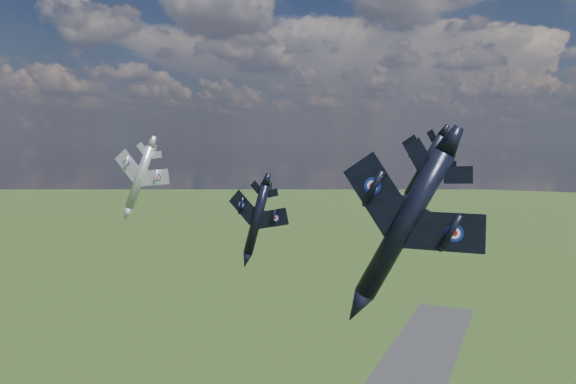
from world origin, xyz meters
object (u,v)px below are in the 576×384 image
at_px(jet_lead_navy, 257,219).
at_px(jet_left_silver, 140,177).
at_px(jet_high_navy, 425,165).
at_px(jet_right_navy, 403,225).

bearing_deg(jet_lead_navy, jet_left_silver, 178.10).
bearing_deg(jet_high_navy, jet_left_silver, -150.87).
distance_m(jet_high_navy, jet_left_silver, 45.10).
bearing_deg(jet_lead_navy, jet_right_navy, -46.94).
distance_m(jet_right_navy, jet_high_navy, 45.82).
bearing_deg(jet_left_silver, jet_right_navy, -43.22).
relative_size(jet_high_navy, jet_left_silver, 0.95).
height_order(jet_lead_navy, jet_right_navy, jet_right_navy).
relative_size(jet_right_navy, jet_left_silver, 1.09).
xyz_separation_m(jet_right_navy, jet_left_silver, (-50.13, 34.12, -0.08)).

